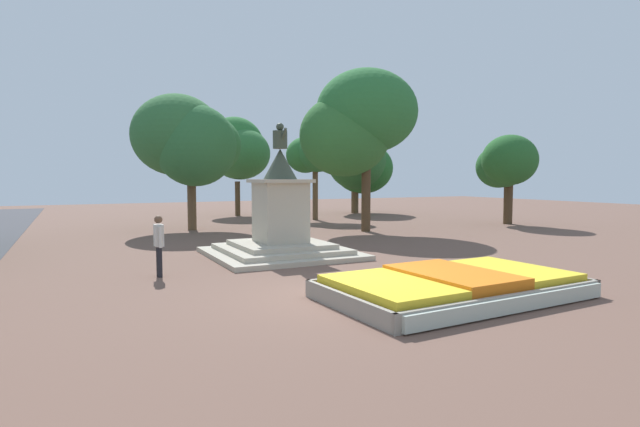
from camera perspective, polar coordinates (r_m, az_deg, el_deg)
name	(u,v)px	position (r m, az deg, el deg)	size (l,w,h in m)	color
ground_plane	(337,296)	(11.78, 1.94, -9.46)	(94.20, 94.20, 0.00)	brown
flower_planter	(454,286)	(12.06, 15.11, -8.00)	(6.11, 3.72, 0.60)	#38281C
statue_monument	(281,226)	(17.69, -4.53, -1.39)	(4.86, 4.86, 4.67)	#B1A792
pedestrian_with_handbag	(159,241)	(14.60, -17.94, -3.04)	(0.23, 0.57, 1.72)	black
park_tree_far_left	(358,122)	(25.90, 4.34, 10.39)	(6.14, 4.84, 8.30)	#4C3823
park_tree_behind_statue	(505,164)	(31.20, 20.42, 5.34)	(3.33, 3.85, 5.24)	#4C3823
park_tree_far_right	(317,152)	(32.58, -0.35, 7.02)	(3.74, 3.57, 5.79)	brown
park_tree_street_side	(237,150)	(37.31, -9.42, 7.14)	(4.66, 4.71, 7.22)	#4C3823
park_tree_mid_canopy	(360,166)	(38.67, 4.64, 5.43)	(5.35, 5.29, 5.85)	brown
park_tree_distant	(189,141)	(27.23, -14.73, 8.02)	(5.70, 5.46, 7.12)	brown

